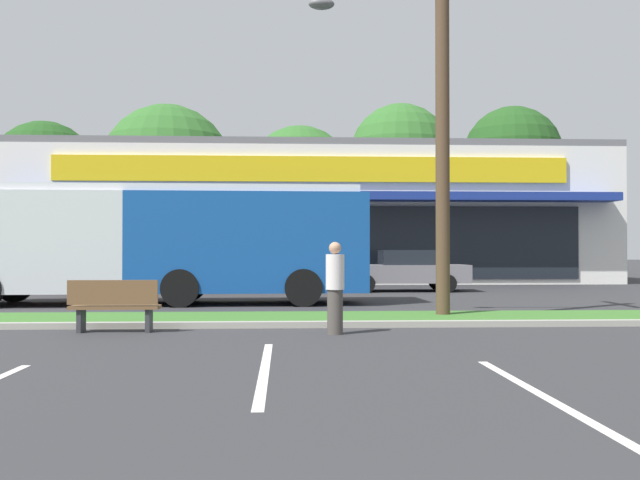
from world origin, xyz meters
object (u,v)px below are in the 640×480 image
utility_pole (435,79)px  pedestrian_by_pole (335,288)px  bus_stop_bench (114,305)px  car_1 (114,271)px  car_2 (404,270)px  city_bus (153,240)px  car_0 (259,271)px

utility_pole → pedestrian_by_pole: bearing=-132.2°
bus_stop_bench → pedestrian_by_pole: bearing=173.1°
car_1 → pedestrian_by_pole: pedestrian_by_pole is taller
utility_pole → bus_stop_bench: bearing=-161.5°
pedestrian_by_pole → utility_pole: bearing=55.1°
car_1 → bus_stop_bench: bearing=103.1°
car_2 → pedestrian_by_pole: pedestrian_by_pole is taller
utility_pole → bus_stop_bench: 8.12m
city_bus → car_1: bearing=-69.5°
car_0 → car_1: 5.20m
bus_stop_bench → city_bus: bearing=-85.3°
car_1 → car_2: 10.49m
car_0 → car_2: bearing=2.9°
car_1 → car_2: car_2 is taller
car_1 → car_2: bearing=179.5°
city_bus → bus_stop_bench: city_bus is taller
bus_stop_bench → car_1: size_ratio=0.34×
bus_stop_bench → car_1: bearing=-76.9°
car_1 → pedestrian_by_pole: 15.29m
car_0 → pedestrian_by_pole: size_ratio=2.81×
city_bus → pedestrian_by_pole: bearing=119.8°
utility_pole → car_0: utility_pole is taller
city_bus → car_0: size_ratio=2.59×
car_1 → car_2: (10.49, -0.08, 0.01)m
utility_pole → car_1: (-9.35, 11.00, -4.40)m
car_0 → car_1: car_0 is taller
utility_pole → bus_stop_bench: size_ratio=6.03×
car_1 → pedestrian_by_pole: size_ratio=2.91×
city_bus → car_2: size_ratio=2.53×
bus_stop_bench → car_0: bearing=-99.6°
car_0 → car_2: size_ratio=0.98×
bus_stop_bench → car_1: 13.46m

